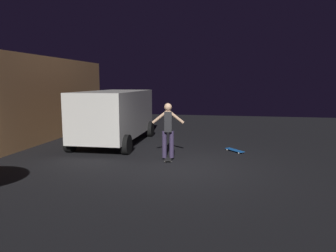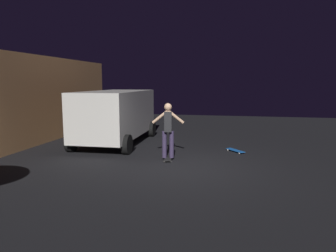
% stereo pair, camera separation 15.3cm
% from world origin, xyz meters
% --- Properties ---
extents(ground_plane, '(28.00, 28.00, 0.00)m').
position_xyz_m(ground_plane, '(0.00, 0.00, 0.00)').
color(ground_plane, black).
extents(parked_van, '(4.64, 2.28, 2.03)m').
position_xyz_m(parked_van, '(2.93, 3.07, 1.16)').
color(parked_van, silver).
rests_on(parked_van, ground_plane).
extents(skateboard_ridden, '(0.80, 0.33, 0.07)m').
position_xyz_m(skateboard_ridden, '(0.73, 0.56, 0.06)').
color(skateboard_ridden, black).
rests_on(skateboard_ridden, ground_plane).
extents(skateboard_spare, '(0.73, 0.65, 0.07)m').
position_xyz_m(skateboard_spare, '(2.25, -1.47, 0.06)').
color(skateboard_spare, '#1959B2').
rests_on(skateboard_spare, ground_plane).
extents(skater, '(0.41, 0.98, 1.67)m').
position_xyz_m(skater, '(0.73, 0.56, 1.04)').
color(skater, '#382D4C').
rests_on(skater, skateboard_ridden).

